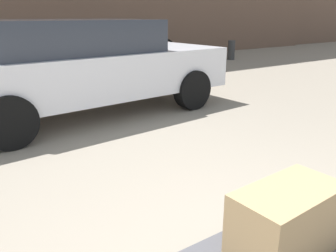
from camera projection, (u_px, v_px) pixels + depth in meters
duffel_bag_tan_rear_right at (286, 222)px, 1.68m from camera, size 0.59×0.33×0.36m
parked_car at (83, 65)px, 5.19m from camera, size 4.41×2.16×1.42m
bicycle_leaning at (153, 50)px, 11.24m from camera, size 1.76×0.10×0.96m
bollard_kerb_near at (105, 60)px, 9.20m from camera, size 0.25×0.25×0.65m
bollard_kerb_mid at (145, 57)px, 9.89m from camera, size 0.25×0.25×0.65m
bollard_kerb_far at (177, 54)px, 10.50m from camera, size 0.25×0.25×0.65m
bollard_corner at (231, 50)px, 11.76m from camera, size 0.25×0.25×0.65m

